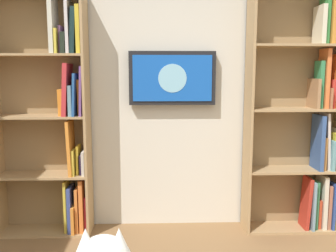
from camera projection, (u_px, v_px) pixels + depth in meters
The scene contains 4 objects.
wall_back at pixel (169, 82), 3.39m from camera, with size 4.52×0.06×2.70m, color silver.
bookshelf_left at pixel (308, 113), 3.31m from camera, with size 0.87×0.28×2.23m.
bookshelf_right at pixel (54, 115), 3.23m from camera, with size 0.82×0.28×2.12m.
wall_mounted_tv at pixel (172, 78), 3.30m from camera, with size 0.77×0.07×0.48m.
Camera 1 is at (0.12, 1.18, 1.45)m, focal length 39.42 mm.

